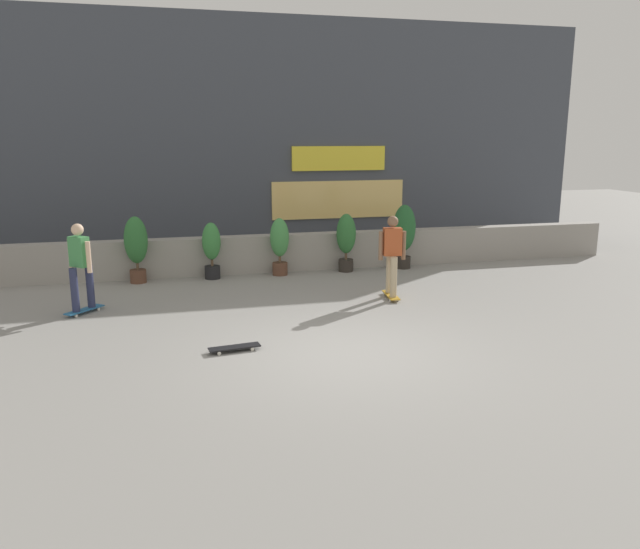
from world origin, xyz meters
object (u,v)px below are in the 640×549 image
object	(u,v)px
potted_plant_1	(212,248)
potted_plant_4	(404,231)
potted_plant_3	(346,239)
potted_plant_2	(280,243)
skateboard_near_camera	(235,347)
potted_plant_0	(136,244)
skater_far_right	(392,253)
skater_mid_plaza	(80,264)

from	to	relation	value
potted_plant_1	potted_plant_4	bearing A→B (deg)	0.00
potted_plant_3	potted_plant_2	bearing A→B (deg)	180.00
potted_plant_4	skateboard_near_camera	xyz separation A→B (m)	(-4.80, -5.09, -0.87)
potted_plant_0	skater_far_right	world-z (taller)	skater_far_right
skateboard_near_camera	potted_plant_2	bearing A→B (deg)	71.92
potted_plant_0	potted_plant_1	bearing A→B (deg)	0.00
potted_plant_3	skateboard_near_camera	distance (m)	6.12
potted_plant_2	potted_plant_3	world-z (taller)	potted_plant_3
potted_plant_1	skateboard_near_camera	bearing A→B (deg)	-90.76
potted_plant_0	skateboard_near_camera	bearing A→B (deg)	-72.59
potted_plant_3	skater_mid_plaza	bearing A→B (deg)	-158.33
potted_plant_4	skater_far_right	world-z (taller)	skater_far_right
skater_far_right	skateboard_near_camera	distance (m)	4.32
potted_plant_2	skater_far_right	distance (m)	3.24
potted_plant_3	skater_mid_plaza	world-z (taller)	skater_mid_plaza
potted_plant_2	skater_mid_plaza	size ratio (longest dim) A/B	0.80
potted_plant_2	potted_plant_3	size ratio (longest dim) A/B	0.96
potted_plant_3	skater_far_right	size ratio (longest dim) A/B	0.83
potted_plant_0	skateboard_near_camera	distance (m)	5.40
potted_plant_2	potted_plant_1	bearing A→B (deg)	-180.00
potted_plant_3	skater_mid_plaza	size ratio (longest dim) A/B	0.83
skater_mid_plaza	skateboard_near_camera	world-z (taller)	skater_mid_plaza
skater_far_right	potted_plant_4	bearing A→B (deg)	63.63
potted_plant_0	potted_plant_4	bearing A→B (deg)	0.00
skateboard_near_camera	potted_plant_1	bearing A→B (deg)	89.24
potted_plant_3	skateboard_near_camera	bearing A→B (deg)	-122.97
skater_mid_plaza	skater_far_right	size ratio (longest dim) A/B	1.00
potted_plant_2	skateboard_near_camera	distance (m)	5.40
potted_plant_0	potted_plant_3	distance (m)	4.90
potted_plant_2	skater_far_right	world-z (taller)	skater_far_right
potted_plant_1	potted_plant_4	size ratio (longest dim) A/B	0.82
potted_plant_0	potted_plant_1	distance (m)	1.67
potted_plant_0	skateboard_near_camera	world-z (taller)	potted_plant_0
potted_plant_0	potted_plant_1	size ratio (longest dim) A/B	1.15
potted_plant_1	potted_plant_3	world-z (taller)	potted_plant_3
potted_plant_0	potted_plant_4	distance (m)	6.40
skater_mid_plaza	potted_plant_0	bearing A→B (deg)	68.60
potted_plant_0	skater_far_right	bearing A→B (deg)	-27.90
skater_far_right	skateboard_near_camera	xyz separation A→B (m)	(-3.47, -2.41, -0.88)
skater_far_right	potted_plant_2	bearing A→B (deg)	124.01
potted_plant_3	skater_far_right	world-z (taller)	skater_far_right
potted_plant_3	potted_plant_4	xyz separation A→B (m)	(1.50, 0.00, 0.12)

